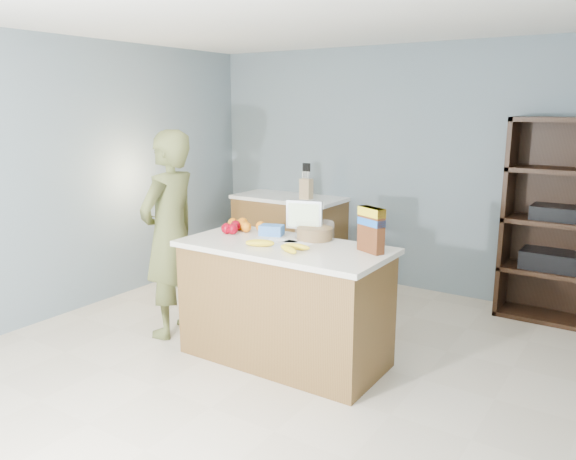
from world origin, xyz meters
The scene contains 15 objects.
floor centered at (0.00, 0.00, 0.00)m, with size 4.50×5.00×0.02m, color beige.
walls centered at (0.00, 0.00, 1.65)m, with size 4.52×5.02×2.51m.
counter_peninsula centered at (0.00, 0.30, 0.42)m, with size 1.56×0.76×0.90m.
back_cabinet centered at (-1.20, 2.20, 0.45)m, with size 1.24×0.62×0.90m.
shelving_unit centered at (1.55, 2.35, 0.86)m, with size 0.90×0.40×1.80m.
person centered at (-1.07, 0.21, 0.85)m, with size 0.62×0.41×1.71m, color brown.
knife_block centered at (-0.94, 2.15, 1.02)m, with size 0.12×0.10×0.31m.
envelopes centered at (-0.01, 0.39, 0.90)m, with size 0.36×0.20×0.00m.
bananas centered at (0.01, 0.17, 0.92)m, with size 0.50×0.19×0.05m.
apples centered at (-0.56, 0.39, 0.94)m, with size 0.15×0.21×0.09m.
oranges centered at (-0.55, 0.53, 0.94)m, with size 0.36×0.21×0.08m.
blue_carton centered at (-0.25, 0.50, 0.94)m, with size 0.18×0.12×0.08m, color blue.
salad_bowl centered at (0.10, 0.57, 0.96)m, with size 0.30×0.30×0.13m.
tv centered at (-0.01, 0.60, 1.06)m, with size 0.28×0.12×0.28m.
cereal_box centered at (0.62, 0.45, 1.08)m, with size 0.22×0.16×0.31m.
Camera 1 is at (2.21, -3.01, 1.89)m, focal length 35.00 mm.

